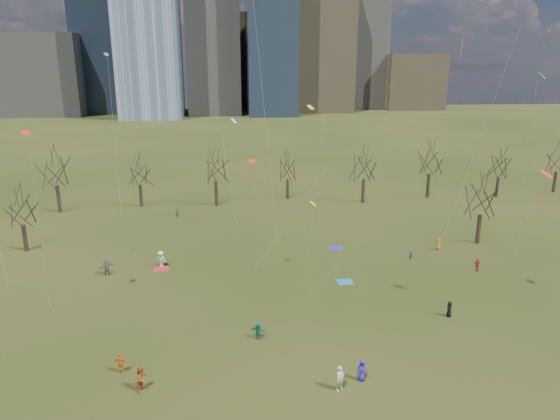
{
  "coord_description": "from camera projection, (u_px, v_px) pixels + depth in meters",
  "views": [
    {
      "loc": [
        -6.03,
        -38.45,
        21.58
      ],
      "look_at": [
        0.0,
        12.0,
        7.0
      ],
      "focal_mm": 32.0,
      "sensor_mm": 36.0,
      "label": 1
    }
  ],
  "objects": [
    {
      "name": "person_1",
      "position": [
        340.0,
        378.0,
        34.36
      ],
      "size": [
        0.81,
        0.72,
        1.86
      ],
      "primitive_type": "imported",
      "rotation": [
        0.0,
        0.0,
        0.52
      ],
      "color": "silver",
      "rests_on": "ground"
    },
    {
      "name": "bare_tree_row",
      "position": [
        260.0,
        171.0,
        77.17
      ],
      "size": [
        113.04,
        29.8,
        9.5
      ],
      "color": "black",
      "rests_on": "ground"
    },
    {
      "name": "kites_airborne",
      "position": [
        302.0,
        155.0,
        48.89
      ],
      "size": [
        53.74,
        42.19,
        33.76
      ],
      "color": "red",
      "rests_on": "ground"
    },
    {
      "name": "person_5",
      "position": [
        258.0,
        331.0,
        40.93
      ],
      "size": [
        1.43,
        0.83,
        1.47
      ],
      "primitive_type": "imported",
      "rotation": [
        0.0,
        0.0,
        2.83
      ],
      "color": "#1A7563",
      "rests_on": "ground"
    },
    {
      "name": "ground",
      "position": [
        296.0,
        325.0,
        43.34
      ],
      "size": [
        500.0,
        500.0,
        0.0
      ],
      "primitive_type": "plane",
      "color": "black",
      "rests_on": "ground"
    },
    {
      "name": "person_6",
      "position": [
        449.0,
        309.0,
        44.64
      ],
      "size": [
        0.77,
        0.85,
        1.46
      ],
      "primitive_type": "imported",
      "rotation": [
        0.0,
        0.0,
        4.15
      ],
      "color": "black",
      "rests_on": "ground"
    },
    {
      "name": "blanket_crimson",
      "position": [
        161.0,
        269.0,
        55.27
      ],
      "size": [
        1.6,
        1.5,
        0.03
      ],
      "primitive_type": "cube",
      "color": "#AF2325",
      "rests_on": "ground"
    },
    {
      "name": "downtown_skyline",
      "position": [
        225.0,
        28.0,
        233.35
      ],
      "size": [
        212.5,
        78.0,
        118.0
      ],
      "color": "slate",
      "rests_on": "ground"
    },
    {
      "name": "person_4",
      "position": [
        121.0,
        363.0,
        36.36
      ],
      "size": [
        1.0,
        0.6,
        1.6
      ],
      "primitive_type": "imported",
      "rotation": [
        0.0,
        0.0,
        2.91
      ],
      "color": "#FF5D1C",
      "rests_on": "ground"
    },
    {
      "name": "person_12",
      "position": [
        439.0,
        244.0,
        61.08
      ],
      "size": [
        0.63,
        0.81,
        1.46
      ],
      "primitive_type": "imported",
      "rotation": [
        0.0,
        0.0,
        1.32
      ],
      "color": "orange",
      "rests_on": "ground"
    },
    {
      "name": "person_8",
      "position": [
        411.0,
        256.0,
        57.98
      ],
      "size": [
        0.55,
        0.58,
        0.95
      ],
      "primitive_type": "imported",
      "rotation": [
        0.0,
        0.0,
        5.31
      ],
      "color": "#2940B3",
      "rests_on": "ground"
    },
    {
      "name": "person_0",
      "position": [
        362.0,
        370.0,
        35.49
      ],
      "size": [
        0.87,
        0.66,
        1.6
      ],
      "primitive_type": "imported",
      "rotation": [
        0.0,
        0.0,
        6.08
      ],
      "color": "#272293",
      "rests_on": "ground"
    },
    {
      "name": "person_2",
      "position": [
        142.0,
        379.0,
        34.34
      ],
      "size": [
        1.08,
        1.15,
        1.87
      ],
      "primitive_type": "imported",
      "rotation": [
        0.0,
        0.0,
        1.01
      ],
      "color": "#B9461A",
      "rests_on": "ground"
    },
    {
      "name": "person_10",
      "position": [
        477.0,
        265.0,
        54.65
      ],
      "size": [
        0.87,
        0.37,
        1.48
      ],
      "primitive_type": "imported",
      "rotation": [
        0.0,
        0.0,
        0.01
      ],
      "color": "red",
      "rests_on": "ground"
    },
    {
      "name": "blanket_navy",
      "position": [
        336.0,
        248.0,
        61.74
      ],
      "size": [
        1.6,
        1.5,
        0.03
      ],
      "primitive_type": "cube",
      "color": "#232AA7",
      "rests_on": "ground"
    },
    {
      "name": "blanket_teal",
      "position": [
        345.0,
        282.0,
        52.01
      ],
      "size": [
        1.6,
        1.5,
        0.03
      ],
      "primitive_type": "cube",
      "color": "teal",
      "rests_on": "ground"
    },
    {
      "name": "person_9",
      "position": [
        161.0,
        259.0,
        55.78
      ],
      "size": [
        1.38,
        1.17,
        1.85
      ],
      "primitive_type": "imported",
      "rotation": [
        0.0,
        0.0,
        5.79
      ],
      "color": "silver",
      "rests_on": "ground"
    },
    {
      "name": "person_11",
      "position": [
        107.0,
        267.0,
        53.54
      ],
      "size": [
        1.74,
        1.38,
        1.85
      ],
      "primitive_type": "imported",
      "rotation": [
        0.0,
        0.0,
        0.56
      ],
      "color": "slate",
      "rests_on": "ground"
    },
    {
      "name": "person_13",
      "position": [
        177.0,
        212.0,
        74.36
      ],
      "size": [
        0.72,
        0.68,
        1.66
      ],
      "primitive_type": "imported",
      "rotation": [
        0.0,
        0.0,
        2.51
      ],
      "color": "#186C34",
      "rests_on": "ground"
    }
  ]
}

